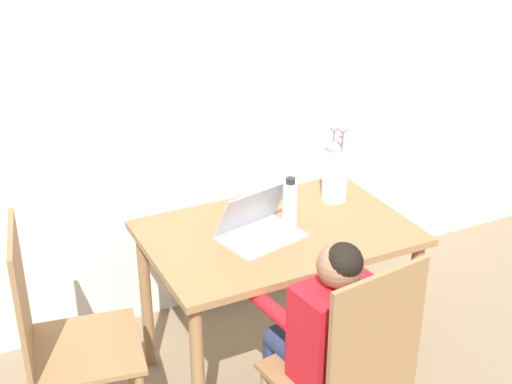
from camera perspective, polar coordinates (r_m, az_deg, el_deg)
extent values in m
cube|color=white|center=(3.21, -6.73, 10.14)|extent=(6.40, 0.05, 2.50)
cube|color=olive|center=(2.89, 1.74, -3.31)|extent=(1.06, 0.70, 0.03)
cylinder|color=olive|center=(2.70, -4.65, -14.95)|extent=(0.05, 0.05, 0.69)
cylinder|color=olive|center=(3.10, 12.31, -9.53)|extent=(0.05, 0.05, 0.69)
cylinder|color=olive|center=(3.16, -8.78, -8.48)|extent=(0.05, 0.05, 0.69)
cylinder|color=olive|center=(3.50, 6.35, -4.62)|extent=(0.05, 0.05, 0.69)
cube|color=olive|center=(2.57, 6.21, -14.39)|extent=(0.45, 0.45, 0.02)
cube|color=olive|center=(2.30, 9.59, -11.80)|extent=(0.38, 0.07, 0.50)
cylinder|color=olive|center=(2.90, 6.48, -14.86)|extent=(0.04, 0.04, 0.44)
cube|color=olive|center=(2.74, -13.48, -12.10)|extent=(0.46, 0.46, 0.02)
cube|color=olive|center=(2.60, -18.28, -7.99)|extent=(0.08, 0.38, 0.50)
cylinder|color=olive|center=(3.02, -10.00, -13.21)|extent=(0.04, 0.04, 0.44)
cylinder|color=olive|center=(3.02, -16.58, -14.02)|extent=(0.04, 0.04, 0.44)
cube|color=red|center=(2.45, 6.42, -10.98)|extent=(0.31, 0.22, 0.36)
sphere|color=#936B4C|center=(2.31, 6.72, -5.85)|extent=(0.15, 0.15, 0.15)
sphere|color=black|center=(2.29, 6.99, -5.60)|extent=(0.13, 0.13, 0.13)
cylinder|color=navy|center=(2.67, 5.39, -11.92)|extent=(0.13, 0.29, 0.09)
cylinder|color=navy|center=(2.61, 3.10, -12.91)|extent=(0.13, 0.29, 0.09)
cylinder|color=navy|center=(2.91, 3.42, -14.35)|extent=(0.08, 0.08, 0.46)
cylinder|color=red|center=(2.64, 5.58, -7.54)|extent=(0.09, 0.25, 0.06)
cylinder|color=red|center=(2.52, 1.18, -9.26)|extent=(0.09, 0.25, 0.06)
cube|color=#B2B2B7|center=(2.82, 0.45, -3.61)|extent=(0.35, 0.29, 0.01)
cube|color=silver|center=(2.82, 0.45, -3.50)|extent=(0.30, 0.21, 0.00)
cube|color=#B2B2B7|center=(2.81, -0.30, -1.34)|extent=(0.33, 0.18, 0.20)
cube|color=black|center=(2.81, -0.34, -1.29)|extent=(0.29, 0.16, 0.17)
cylinder|color=silver|center=(3.10, 6.35, 1.35)|extent=(0.11, 0.11, 0.23)
cylinder|color=#3D7A38|center=(3.10, 6.69, 2.20)|extent=(0.01, 0.01, 0.22)
sphere|color=#EA9EC6|center=(3.06, 6.79, 4.13)|extent=(0.04, 0.04, 0.04)
cylinder|color=#3D7A38|center=(3.09, 6.17, 2.74)|extent=(0.01, 0.01, 0.28)
sphere|color=#EA9EC6|center=(3.04, 6.29, 5.20)|extent=(0.04, 0.04, 0.04)
cylinder|color=#3D7A38|center=(3.08, 5.92, 1.89)|extent=(0.01, 0.01, 0.20)
sphere|color=#EA9EC6|center=(3.04, 6.01, 3.66)|extent=(0.05, 0.05, 0.05)
cylinder|color=#3D7A38|center=(3.07, 6.33, 1.65)|extent=(0.01, 0.01, 0.20)
sphere|color=#EA9EC6|center=(3.03, 6.42, 3.34)|extent=(0.05, 0.05, 0.05)
cylinder|color=#3D7A38|center=(3.06, 6.85, 2.55)|extent=(0.01, 0.01, 0.29)
sphere|color=#EA9EC6|center=(3.01, 6.99, 5.09)|extent=(0.04, 0.04, 0.04)
cylinder|color=silver|center=(2.83, 2.73, -1.22)|extent=(0.06, 0.06, 0.21)
cylinder|color=#262628|center=(2.78, 2.78, 0.90)|extent=(0.04, 0.04, 0.02)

